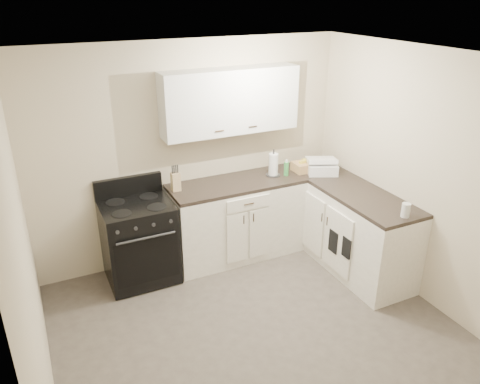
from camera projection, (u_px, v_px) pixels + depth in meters
name	position (u px, v px, depth m)	size (l,w,h in m)	color
floor	(264.00, 340.00, 4.30)	(3.60, 3.60, 0.00)	#473F38
ceiling	(271.00, 61.00, 3.30)	(3.60, 3.60, 0.00)	white
wall_back	(191.00, 154.00, 5.28)	(3.60, 3.60, 0.00)	beige
wall_right	(431.00, 182.00, 4.51)	(3.60, 3.60, 0.00)	beige
wall_left	(28.00, 273.00, 3.09)	(3.60, 3.60, 0.00)	beige
wall_front	(442.00, 368.00, 2.31)	(3.60, 3.60, 0.00)	beige
base_cabinets_back	(236.00, 220.00, 5.53)	(1.55, 0.60, 0.90)	white
base_cabinets_right	(344.00, 225.00, 5.41)	(0.60, 1.90, 0.90)	white
countertop_back	(236.00, 184.00, 5.34)	(1.55, 0.60, 0.04)	black
countertop_right	(348.00, 188.00, 5.23)	(0.60, 1.90, 0.04)	black
upper_cabinets	(230.00, 101.00, 5.09)	(1.55, 0.30, 0.70)	silver
stove	(139.00, 242.00, 5.04)	(0.73, 0.63, 0.89)	black
knife_block	(176.00, 182.00, 5.07)	(0.09, 0.08, 0.20)	tan
paper_towel	(273.00, 165.00, 5.47)	(0.11, 0.11, 0.27)	white
soap_bottle	(286.00, 169.00, 5.48)	(0.05, 0.05, 0.16)	green
wicker_basket	(306.00, 166.00, 5.64)	(0.32, 0.22, 0.11)	tan
countertop_grill	(322.00, 168.00, 5.58)	(0.34, 0.32, 0.13)	white
glass_jar	(406.00, 210.00, 4.50)	(0.08, 0.08, 0.14)	silver
oven_mitt_near	(346.00, 248.00, 4.90)	(0.02, 0.13, 0.23)	black
oven_mitt_far	(333.00, 242.00, 5.10)	(0.02, 0.15, 0.25)	black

